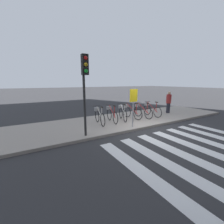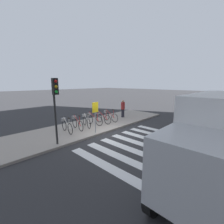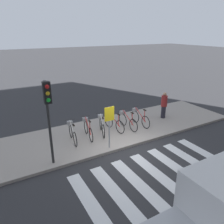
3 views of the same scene
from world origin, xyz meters
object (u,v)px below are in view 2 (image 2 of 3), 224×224
Objects in this scene: parked_bicycle_2 at (86,120)px; truck at (222,135)px; parked_bicycle_1 at (77,123)px; sign_post at (95,112)px; parked_bicycle_0 at (66,125)px; pedestrian at (123,108)px; parked_bicycle_5 at (109,116)px; traffic_light at (55,98)px; parked_bicycle_4 at (102,117)px; parked_bicycle_3 at (93,119)px.

parked_bicycle_2 is 0.27× the size of truck.
parked_bicycle_1 is 1.70m from sign_post.
pedestrian reaches higher than parked_bicycle_0.
parked_bicycle_0 and parked_bicycle_5 have the same top height.
parked_bicycle_0 is at bearing 130.11° from sign_post.
traffic_light is (-2.05, -1.48, 1.88)m from parked_bicycle_1.
parked_bicycle_5 is at bearing 27.93° from sign_post.
parked_bicycle_4 is 2.39m from sign_post.
pedestrian is (1.81, 0.12, 0.36)m from parked_bicycle_5.
truck reaches higher than parked_bicycle_2.
parked_bicycle_0 is 5.58m from pedestrian.
parked_bicycle_3 is at bearing 179.57° from pedestrian.
parked_bicycle_1 is 0.85× the size of sign_post.
traffic_light reaches higher than truck.
parked_bicycle_5 is at bearing -5.50° from parked_bicycle_3.
parked_bicycle_1 is at bearing 179.01° from parked_bicycle_5.
sign_post reaches higher than pedestrian.
parked_bicycle_3 is at bearing 5.38° from parked_bicycle_2.
parked_bicycle_0 and parked_bicycle_4 have the same top height.
parked_bicycle_2 is 3.71m from traffic_light.
parked_bicycle_1 is 1.44m from parked_bicycle_3.
traffic_light is (-4.22, -1.40, 1.88)m from parked_bicycle_4.
parked_bicycle_4 is at bearing -13.23° from parked_bicycle_3.
truck is (0.20, -7.61, 1.02)m from parked_bicycle_1.
parked_bicycle_2 is 7.74m from truck.
parked_bicycle_4 is (2.95, -0.04, 0.00)m from parked_bicycle_0.
parked_bicycle_1 is 1.04× the size of parked_bicycle_2.
sign_post is (0.18, 6.19, -0.18)m from truck.
parked_bicycle_1 is 3.15m from traffic_light.
parked_bicycle_5 is 8.12m from truck.
sign_post reaches higher than parked_bicycle_0.
parked_bicycle_1 is 1.00× the size of parked_bicycle_3.
parked_bicycle_0 is 2.22m from parked_bicycle_3.
parked_bicycle_5 is at bearing -0.21° from parked_bicycle_0.
parked_bicycle_5 is at bearing 1.66° from parked_bicycle_4.
parked_bicycle_1 is 0.99× the size of parked_bicycle_5.
sign_post is at bearing -161.22° from pedestrian.
truck is 3.67× the size of pedestrian.
parked_bicycle_3 is (2.22, 0.13, 0.00)m from parked_bicycle_0.
parked_bicycle_2 is 1.41m from parked_bicycle_4.
truck reaches higher than sign_post.
sign_post reaches higher than parked_bicycle_1.
traffic_light is 1.72× the size of sign_post.
parked_bicycle_0 is 0.99× the size of parked_bicycle_5.
parked_bicycle_2 is at bearing 75.46° from sign_post.
traffic_light is (-3.49, -1.57, 1.88)m from parked_bicycle_3.
parked_bicycle_0 and parked_bicycle_3 have the same top height.
pedestrian is at bearing 59.21° from truck.
parked_bicycle_5 is at bearing 69.87° from truck.
sign_post is (-0.38, -1.46, 0.84)m from parked_bicycle_2.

